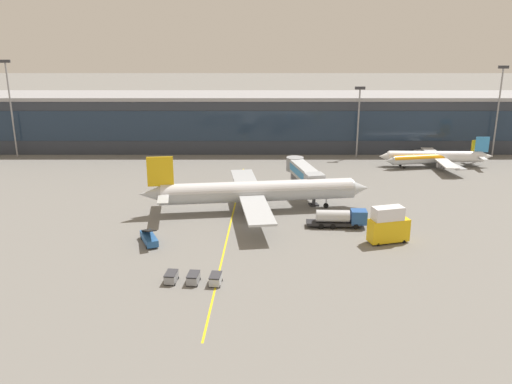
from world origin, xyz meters
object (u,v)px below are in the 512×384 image
commuter_jet_near (436,158)px  catering_lift (388,225)px  main_airliner (256,191)px  baggage_cart_2 (216,279)px  commuter_jet_far (436,156)px  baggage_cart_1 (193,278)px  baggage_cart_0 (171,277)px  fuel_tanker (341,218)px  belt_loader (149,238)px

commuter_jet_near → catering_lift: bearing=-115.6°
main_airliner → baggage_cart_2: 32.53m
catering_lift → commuter_jet_far: bearing=64.6°
baggage_cart_1 → baggage_cart_0: bearing=174.2°
main_airliner → commuter_jet_far: main_airliner is taller
commuter_jet_far → baggage_cart_2: bearing=-127.9°
fuel_tanker → baggage_cart_0: fuel_tanker is taller
baggage_cart_1 → baggage_cart_2: (3.18, -0.33, 0.00)m
main_airliner → commuter_jet_near: size_ratio=1.64×
belt_loader → fuel_tanker: bearing=13.1°
baggage_cart_0 → baggage_cart_1: same height
catering_lift → baggage_cart_2: (-27.89, -15.52, -2.28)m
catering_lift → baggage_cart_1: bearing=-153.9°
commuter_jet_near → commuter_jet_far: bearing=81.5°
main_airliner → catering_lift: main_airliner is taller
fuel_tanker → commuter_jet_far: commuter_jet_far is taller
belt_loader → baggage_cart_1: bearing=-58.4°
main_airliner → commuter_jet_near: 58.20m
main_airliner → belt_loader: main_airliner is taller
fuel_tanker → belt_loader: (-33.32, -7.73, -0.76)m
belt_loader → baggage_cart_1: belt_loader is taller
main_airliner → fuel_tanker: bearing=-30.6°
fuel_tanker → baggage_cart_1: (-24.24, -22.49, -0.96)m
main_airliner → baggage_cart_0: size_ratio=16.29×
belt_loader → main_airliner: bearing=42.9°
baggage_cart_0 → baggage_cart_2: (6.37, -0.65, 0.00)m
main_airliner → baggage_cart_0: main_airliner is taller
commuter_jet_near → fuel_tanker: bearing=-125.6°
catering_lift → baggage_cart_2: bearing=-150.9°
fuel_tanker → baggage_cart_0: (-27.42, -22.16, -0.96)m
fuel_tanker → commuter_jet_far: size_ratio=0.37×
baggage_cart_0 → baggage_cart_1: (3.18, -0.33, 0.00)m
main_airliner → baggage_cart_2: main_airliner is taller
main_airliner → belt_loader: bearing=-137.1°
belt_loader → baggage_cart_2: 19.44m
fuel_tanker → main_airliner: bearing=149.4°
baggage_cart_0 → baggage_cart_1: size_ratio=1.00×
commuter_jet_far → commuter_jet_near: bearing=-98.5°
baggage_cart_0 → baggage_cart_2: same height
belt_loader → catering_lift: (40.15, 0.44, 2.07)m
main_airliner → baggage_cart_1: bearing=-105.9°
catering_lift → commuter_jet_far: (24.62, 51.85, -0.32)m
main_airliner → commuter_jet_far: size_ratio=1.54×
baggage_cart_0 → fuel_tanker: bearing=38.9°
commuter_jet_far → belt_loader: bearing=-141.1°
fuel_tanker → belt_loader: bearing=-166.9°
catering_lift → fuel_tanker: bearing=133.1°
catering_lift → baggage_cart_0: 37.41m
belt_loader → baggage_cart_1: 17.33m
main_airliner → belt_loader: (-18.06, -16.76, -3.05)m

